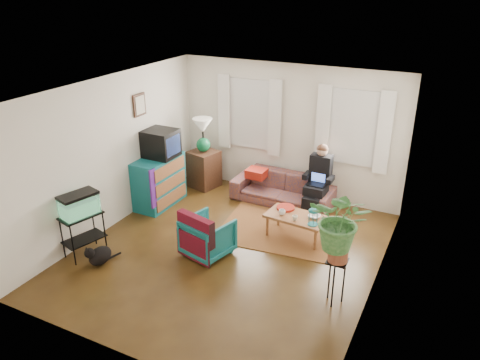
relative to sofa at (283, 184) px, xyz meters
The scene contains 31 objects.
floor 2.09m from the sofa, 92.76° to the right, with size 4.50×5.00×0.01m, color #4F2B14.
ceiling 3.02m from the sofa, 92.76° to the right, with size 4.50×5.00×0.01m, color white.
wall_back 1.03m from the sofa, 102.41° to the left, with size 4.50×0.01×2.60m, color silver.
wall_front 4.64m from the sofa, 91.25° to the right, with size 4.50×0.01×2.60m, color silver.
wall_left 3.25m from the sofa, 138.89° to the right, with size 0.01×5.00×2.60m, color silver.
wall_right 3.11m from the sofa, 43.62° to the right, with size 0.01×5.00×2.60m, color silver.
window_left 1.54m from the sofa, 154.44° to the left, with size 1.08×0.04×1.38m, color white.
window_right 1.70m from the sofa, 20.48° to the left, with size 1.08×0.04×1.38m, color white.
curtains_left 1.52m from the sofa, 158.73° to the left, with size 1.36×0.06×1.50m, color white.
curtains_right 1.68m from the sofa, 16.91° to the left, with size 1.36×0.06×1.50m, color white.
picture_frame 3.04m from the sofa, 152.59° to the right, with size 0.04×0.32×0.40m, color #3D2616.
area_rug 1.13m from the sofa, 69.97° to the right, with size 2.00×1.60×0.01m, color maroon.
sofa is the anchor object (origin of this frame).
seated_person 0.73m from the sofa, ahead, with size 0.49×0.60×1.16m, color black, non-canonical shape.
side_table 1.75m from the sofa, behind, with size 0.53×0.53×0.77m, color #3E2517.
table_lamp 1.89m from the sofa, behind, with size 0.40×0.40×0.70m, color white, non-canonical shape.
dresser 2.37m from the sofa, 151.96° to the right, with size 0.53×1.06×0.95m, color #127070.
crt_tv 2.44m from the sofa, 154.03° to the right, with size 0.58×0.53×0.51m, color black.
aquarium_stand 3.75m from the sofa, 123.99° to the right, with size 0.35×0.62×0.70m, color black.
aquarium 3.79m from the sofa, 123.99° to the right, with size 0.31×0.57×0.37m, color #7FD899.
black_cat 3.65m from the sofa, 117.80° to the right, with size 0.27×0.41×0.35m, color black.
armchair 2.27m from the sofa, 99.35° to the right, with size 0.67×0.63×0.69m, color #105963.
serape_throw 2.54m from the sofa, 99.87° to the right, with size 0.69×0.16×0.57m, color #9E0A0A.
coffee_table 1.36m from the sofa, 58.64° to the right, with size 1.00×0.54×0.41m, color brown.
cup_a 1.31m from the sofa, 69.06° to the right, with size 0.11×0.11×0.09m, color white.
cup_b 1.51m from the sofa, 60.95° to the right, with size 0.09×0.09×0.09m, color beige.
bowl 1.46m from the sofa, 47.89° to the right, with size 0.20×0.20×0.05m, color white.
snack_tray 1.09m from the sofa, 65.93° to the right, with size 0.31×0.31×0.04m, color #B21414.
birdcage 1.68m from the sofa, 51.92° to the right, with size 0.16×0.16×0.29m, color #115B6B, non-canonical shape.
plant_stand 3.08m from the sofa, 55.28° to the right, with size 0.28×0.28×0.66m, color black.
potted_plant 3.17m from the sofa, 55.28° to the right, with size 0.76×0.66×0.84m, color #599947.
Camera 1 is at (3.01, -5.65, 4.06)m, focal length 35.00 mm.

